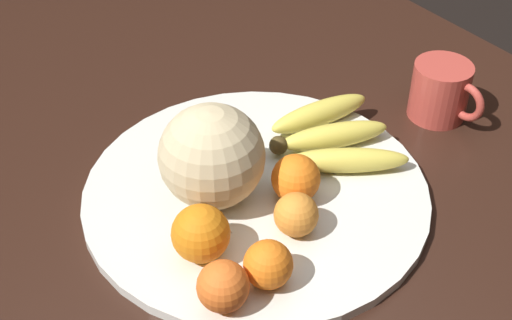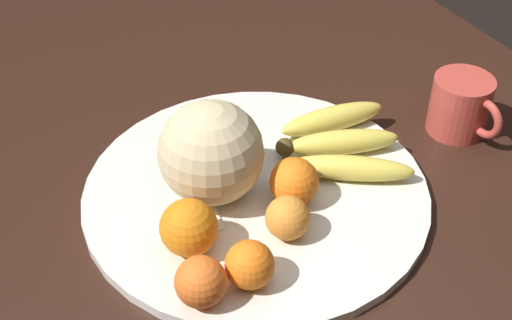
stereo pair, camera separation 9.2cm
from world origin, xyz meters
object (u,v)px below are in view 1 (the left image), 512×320
orange_front_right (296,215)px  orange_back_left (223,286)px  melon (212,156)px  kitchen_table (250,223)px  fruit_bowl (256,192)px  orange_front_left (268,264)px  banana_bunch (331,135)px  produce_tag (212,217)px  ceramic_mug (441,91)px  orange_back_right (296,178)px  orange_mid_center (201,233)px

orange_front_right → orange_back_left: bearing=107.8°
melon → kitchen_table: bearing=-80.0°
fruit_bowl → orange_front_left: orange_front_left is taller
melon → orange_front_left: (-0.16, 0.03, -0.04)m
banana_bunch → orange_back_left: size_ratio=3.37×
kitchen_table → produce_tag: produce_tag is taller
orange_front_right → ceramic_mug: bearing=-76.6°
fruit_bowl → orange_back_left: orange_back_left is taller
kitchen_table → orange_back_right: bearing=-164.8°
fruit_bowl → produce_tag: size_ratio=6.22×
ceramic_mug → produce_tag: bearing=90.2°
orange_front_left → orange_mid_center: (0.08, 0.04, 0.01)m
orange_front_right → melon: bearing=23.1°
kitchen_table → ceramic_mug: (-0.04, -0.33, 0.13)m
produce_tag → ceramic_mug: (0.00, -0.42, 0.03)m
kitchen_table → ceramic_mug: size_ratio=12.87×
banana_bunch → orange_mid_center: bearing=-144.7°
kitchen_table → banana_bunch: size_ratio=7.84×
orange_front_left → orange_mid_center: orange_mid_center is taller
orange_front_left → orange_back_right: bearing=-50.1°
orange_back_left → ceramic_mug: ceramic_mug is taller
kitchen_table → orange_mid_center: size_ratio=22.33×
orange_front_right → orange_front_left: bearing=121.1°
produce_tag → orange_back_left: bearing=164.6°
orange_front_left → orange_back_left: bearing=87.7°
orange_front_right → orange_back_right: orange_back_right is taller
produce_tag → ceramic_mug: bearing=-77.6°
orange_back_right → produce_tag: 0.12m
kitchen_table → orange_back_left: size_ratio=26.44×
orange_back_right → ceramic_mug: size_ratio=0.52×
orange_back_right → fruit_bowl: bearing=37.3°
kitchen_table → orange_back_left: 0.26m
produce_tag → orange_front_right: bearing=-125.9°
kitchen_table → orange_front_left: orange_front_left is taller
kitchen_table → melon: bearing=100.0°
orange_mid_center → orange_back_left: (-0.08, 0.02, -0.01)m
orange_front_left → fruit_bowl: bearing=-30.7°
melon → orange_front_right: 0.13m
orange_back_left → orange_back_right: 0.20m
orange_back_right → orange_mid_center: bearing=95.7°
orange_front_right → produce_tag: bearing=41.9°
banana_bunch → orange_back_right: size_ratio=3.14×
orange_front_left → orange_mid_center: bearing=25.9°
orange_front_right → ceramic_mug: size_ratio=0.46×
orange_mid_center → ceramic_mug: 0.46m
orange_front_left → produce_tag: 0.13m
kitchen_table → orange_front_right: bearing=171.8°
orange_front_right → orange_back_right: (0.05, -0.04, 0.00)m
orange_front_left → orange_back_right: size_ratio=0.90×
melon → fruit_bowl: bearing=-110.8°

